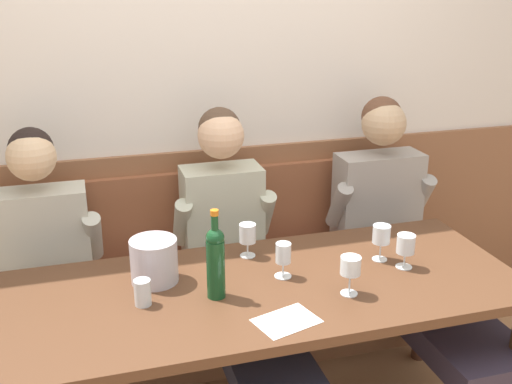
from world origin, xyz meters
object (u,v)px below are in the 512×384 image
(person_left_seat, at_px, (43,308))
(water_tumbler_center, at_px, (143,292))
(dining_table, at_px, (264,304))
(wine_glass_right_end, at_px, (283,254))
(person_center_left_seat, at_px, (409,252))
(ice_bucket, at_px, (154,261))
(wine_glass_center_rear, at_px, (350,268))
(wall_bench, at_px, (225,303))
(wine_bottle_amber_mid, at_px, (216,260))
(person_right_seat, at_px, (240,271))
(wine_glass_mid_left, at_px, (406,245))
(wine_glass_near_bucket, at_px, (381,236))
(wine_glass_center_front, at_px, (248,235))

(person_left_seat, bearing_deg, water_tumbler_center, -39.86)
(dining_table, height_order, wine_glass_right_end, wine_glass_right_end)
(person_center_left_seat, xyz_separation_m, ice_bucket, (-1.20, -0.16, 0.19))
(dining_table, distance_m, wine_glass_right_end, 0.21)
(wine_glass_center_rear, distance_m, water_tumbler_center, 0.76)
(wall_bench, xyz_separation_m, water_tumbler_center, (-0.46, -0.68, 0.50))
(wall_bench, xyz_separation_m, wine_glass_center_rear, (0.29, -0.82, 0.56))
(water_tumbler_center, bearing_deg, wine_bottle_amber_mid, -3.69)
(person_right_seat, xyz_separation_m, wine_glass_mid_left, (0.60, -0.34, 0.20))
(wine_glass_near_bucket, bearing_deg, person_right_seat, 155.24)
(wine_glass_mid_left, xyz_separation_m, wine_glass_center_front, (-0.58, 0.28, -0.00))
(person_left_seat, height_order, person_center_left_seat, person_center_left_seat)
(wine_glass_center_rear, bearing_deg, wine_glass_mid_left, 24.30)
(ice_bucket, bearing_deg, person_left_seat, 161.86)
(wine_glass_right_end, bearing_deg, wall_bench, 98.52)
(water_tumbler_center, bearing_deg, wall_bench, 56.03)
(wall_bench, xyz_separation_m, person_right_seat, (-0.01, -0.34, 0.36))
(wine_bottle_amber_mid, bearing_deg, person_right_seat, 62.56)
(water_tumbler_center, bearing_deg, wine_glass_right_end, 6.29)
(wine_glass_mid_left, relative_size, wine_glass_center_front, 0.98)
(wall_bench, distance_m, wine_bottle_amber_mid, 0.94)
(ice_bucket, height_order, wine_glass_right_end, ice_bucket)
(person_left_seat, distance_m, wine_glass_mid_left, 1.47)
(wine_glass_mid_left, bearing_deg, person_left_seat, 167.73)
(person_left_seat, xyz_separation_m, wine_bottle_amber_mid, (0.63, -0.32, 0.28))
(person_left_seat, xyz_separation_m, person_center_left_seat, (1.64, 0.01, 0.02))
(person_center_left_seat, xyz_separation_m, wine_bottle_amber_mid, (-1.00, -0.34, 0.26))
(person_left_seat, height_order, wine_bottle_amber_mid, person_left_seat)
(ice_bucket, xyz_separation_m, wine_bottle_amber_mid, (0.20, -0.18, 0.06))
(wine_glass_center_rear, relative_size, water_tumbler_center, 1.56)
(person_center_left_seat, distance_m, wine_glass_right_end, 0.79)
(wine_glass_near_bucket, bearing_deg, ice_bucket, 175.23)
(person_right_seat, bearing_deg, wine_glass_center_rear, -58.26)
(wine_glass_center_rear, height_order, water_tumbler_center, wine_glass_center_rear)
(dining_table, bearing_deg, wine_glass_near_bucket, 7.82)
(person_right_seat, height_order, wine_glass_mid_left, person_right_seat)
(dining_table, distance_m, wine_glass_near_bucket, 0.57)
(wine_glass_right_end, bearing_deg, person_left_seat, 165.00)
(person_center_left_seat, height_order, wine_glass_center_front, person_center_left_seat)
(wine_glass_center_front, bearing_deg, water_tumbler_center, -149.33)
(wine_glass_right_end, distance_m, water_tumbler_center, 0.56)
(wine_bottle_amber_mid, height_order, wine_glass_near_bucket, wine_bottle_amber_mid)
(wine_glass_right_end, bearing_deg, wine_glass_center_front, 111.09)
(wine_bottle_amber_mid, bearing_deg, wine_glass_mid_left, 1.18)
(wine_glass_mid_left, distance_m, water_tumbler_center, 1.05)
(wine_glass_mid_left, bearing_deg, ice_bucket, 170.39)
(wall_bench, relative_size, ice_bucket, 12.72)
(wall_bench, distance_m, wine_glass_mid_left, 1.06)
(person_left_seat, xyz_separation_m, wine_glass_center_rear, (1.11, -0.45, 0.24))
(wall_bench, bearing_deg, person_center_left_seat, -23.94)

